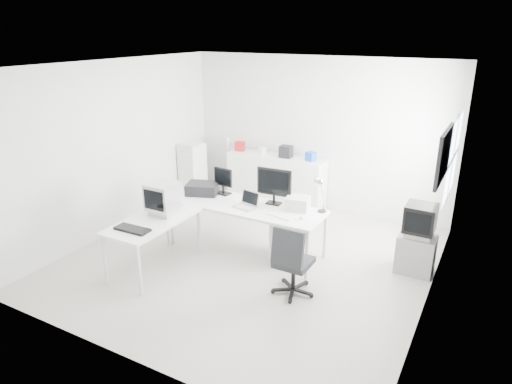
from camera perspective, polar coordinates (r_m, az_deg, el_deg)
The scene contains 30 objects.
floor at distance 6.88m, azimuth -0.81°, elevation -8.35°, with size 5.00×5.00×0.01m, color beige.
ceiling at distance 6.08m, azimuth -0.94°, elevation 15.58°, with size 5.00×5.00×0.01m, color white.
back_wall at distance 8.53m, azimuth 7.50°, elevation 7.16°, with size 5.00×0.02×2.80m, color silver.
left_wall at distance 7.84m, azimuth -17.06°, elevation 5.31°, with size 0.02×5.00×2.80m, color silver.
right_wall at distance 5.61m, azimuth 21.95°, elevation -0.95°, with size 0.02×5.00×2.80m, color silver.
window at distance 6.70m, azimuth 23.41°, elevation 3.91°, with size 0.02×1.20×1.10m, color white, non-canonical shape.
wall_picture at distance 5.56m, azimuth 22.44°, elevation 4.24°, with size 0.04×0.90×0.60m, color black, non-canonical shape.
main_desk at distance 6.98m, azimuth -1.29°, elevation -4.49°, with size 2.40×0.80×0.75m, color white, non-canonical shape.
side_desk at distance 6.63m, azimuth -12.53°, elevation -6.37°, with size 0.70×1.40×0.75m, color white, non-canonical shape.
drawer_pedestal at distance 6.77m, azimuth 4.10°, elevation -6.08°, with size 0.40×0.50×0.60m, color white.
inkjet_printer at distance 7.32m, azimuth -6.70°, elevation 0.44°, with size 0.49×0.38×0.17m, color black.
lcd_monitor_small at distance 7.23m, azimuth -4.11°, elevation 1.34°, with size 0.34×0.19×0.42m, color black, non-canonical shape.
lcd_monitor_large at distance 6.79m, azimuth 2.28°, elevation 0.74°, with size 0.54×0.22×0.56m, color black, non-canonical shape.
laptop at distance 6.69m, azimuth -1.38°, elevation -1.11°, with size 0.33×0.34×0.22m, color #B7B7BA, non-canonical shape.
white_keyboard at distance 6.43m, azimuth 3.05°, elevation -3.01°, with size 0.41×0.13×0.02m, color white.
white_mouse at distance 6.35m, azimuth 5.69°, elevation -3.19°, with size 0.06×0.06×0.06m, color white.
laser_printer at distance 6.67m, azimuth 5.22°, elevation -1.40°, with size 0.33×0.28×0.19m, color silver.
desk_lamp at distance 6.57m, azimuth 8.34°, elevation -0.43°, with size 0.17×0.17×0.50m, color silver, non-canonical shape.
crt_monitor at distance 6.57m, azimuth -11.51°, elevation -0.83°, with size 0.40×0.40×0.46m, color #B7B7BA, non-canonical shape.
black_keyboard at distance 6.21m, azimuth -15.20°, elevation -4.51°, with size 0.49×0.20×0.03m, color black.
office_chair at distance 5.87m, azimuth 4.75°, elevation -8.32°, with size 0.57×0.57×0.98m, color #292C2E, non-canonical shape.
tv_cabinet at distance 6.81m, azimuth 19.33°, elevation -7.30°, with size 0.50×0.41×0.55m, color gray.
crt_tv at distance 6.61m, azimuth 19.82°, elevation -3.44°, with size 0.50×0.48×0.45m, color black, non-canonical shape.
sideboard at distance 8.81m, azimuth 2.50°, elevation 1.52°, with size 1.92×0.48×0.96m, color white.
clutter_box_a at distance 9.02m, azimuth -2.02°, elevation 5.73°, with size 0.18×0.16×0.18m, color #A8181B.
clutter_box_b at distance 8.79m, azimuth 0.80°, elevation 5.18°, with size 0.13×0.11×0.13m, color white.
clutter_box_c at distance 8.56m, azimuth 3.77°, elevation 5.06°, with size 0.22×0.20×0.22m, color black.
clutter_box_d at distance 8.38m, azimuth 6.87°, elevation 4.43°, with size 0.16×0.14×0.16m, color #1A4BB6.
clutter_bottle at distance 9.20m, azimuth -3.52°, elevation 6.12°, with size 0.07×0.07×0.22m, color white.
filing_cabinet at distance 9.18m, azimuth -7.90°, elevation 2.57°, with size 0.39×0.46×1.10m, color white.
Camera 1 is at (2.99, -5.27, 3.26)m, focal length 32.00 mm.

